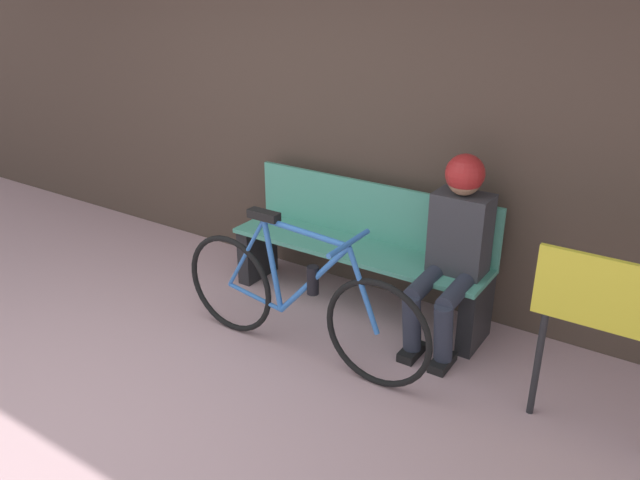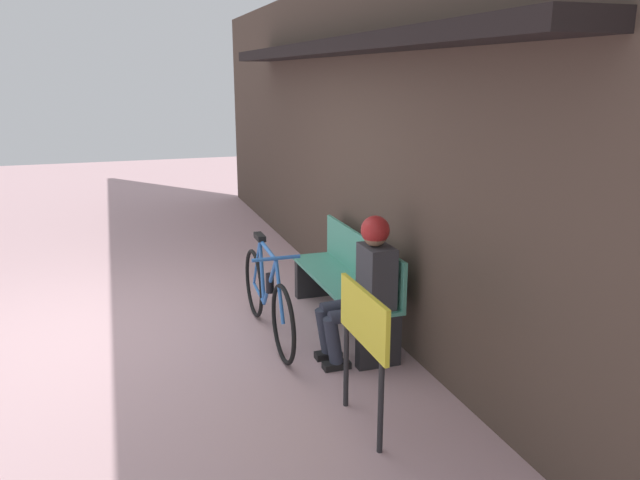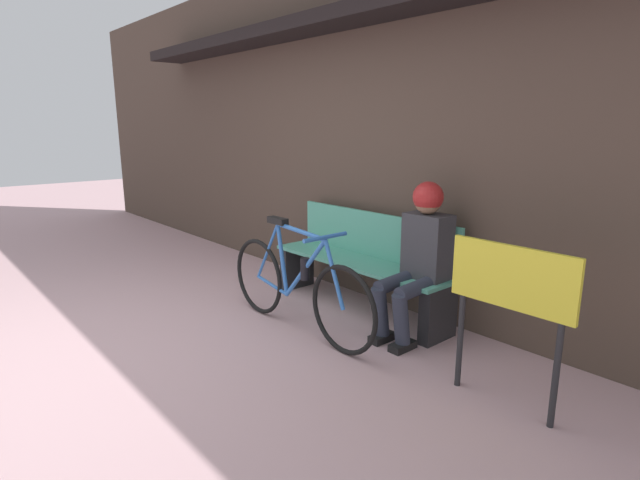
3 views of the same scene
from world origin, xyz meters
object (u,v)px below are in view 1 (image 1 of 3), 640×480
at_px(park_bench_near, 360,250).
at_px(signboard, 614,312).
at_px(bicycle, 298,301).
at_px(person_seated, 454,240).

bearing_deg(park_bench_near, signboard, -17.52).
height_order(bicycle, person_seated, person_seated).
xyz_separation_m(person_seated, signboard, (0.95, -0.41, 0.01)).
bearing_deg(park_bench_near, person_seated, -8.86).
bearing_deg(signboard, person_seated, 156.60).
relative_size(park_bench_near, signboard, 1.89).
distance_m(park_bench_near, signboard, 1.75).
xyz_separation_m(park_bench_near, person_seated, (0.70, -0.11, 0.28)).
relative_size(bicycle, person_seated, 1.44).
bearing_deg(park_bench_near, bicycle, -88.77).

